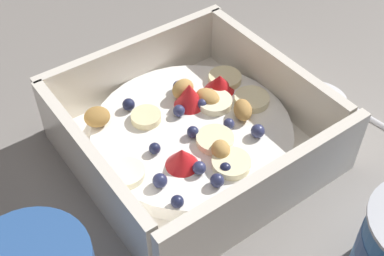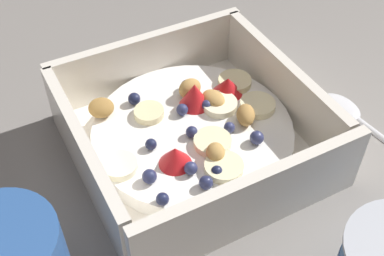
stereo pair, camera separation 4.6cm
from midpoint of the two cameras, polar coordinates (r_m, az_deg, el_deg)
The scene contains 3 objects.
ground_plane at distance 0.49m, azimuth -2.71°, elevation -2.35°, with size 2.40×2.40×0.00m, color gray.
fruit_bowl at distance 0.47m, azimuth -2.77°, elevation -0.77°, with size 0.21×0.21×0.07m.
spoon at distance 0.54m, azimuth 15.03°, elevation 2.65°, with size 0.04×0.17×0.01m.
Camera 1 is at (0.19, 0.27, 0.36)m, focal length 47.01 mm.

